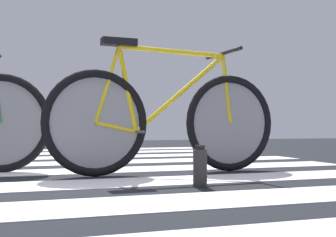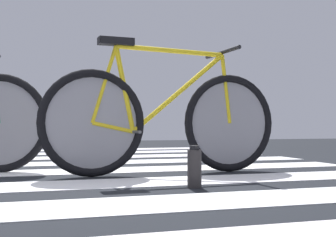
% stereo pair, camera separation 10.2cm
% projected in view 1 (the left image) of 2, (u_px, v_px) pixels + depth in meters
% --- Properties ---
extents(ground, '(18.00, 14.00, 0.02)m').
position_uv_depth(ground, '(22.00, 178.00, 3.08)').
color(ground, black).
extents(crosswalk_markings, '(5.48, 6.52, 0.00)m').
position_uv_depth(crosswalk_markings, '(26.00, 173.00, 3.29)').
color(crosswalk_markings, silver).
rests_on(crosswalk_markings, ground).
extents(bicycle_1_of_2, '(1.74, 0.52, 0.93)m').
position_uv_depth(bicycle_1_of_2, '(166.00, 119.00, 3.26)').
color(bicycle_1_of_2, black).
rests_on(bicycle_1_of_2, ground).
extents(water_bottle, '(0.08, 0.08, 0.23)m').
position_uv_depth(water_bottle, '(200.00, 167.00, 2.55)').
color(water_bottle, '#2F2B2B').
rests_on(water_bottle, ground).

